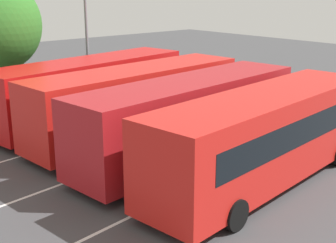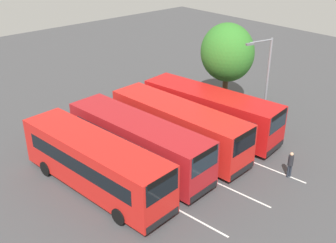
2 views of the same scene
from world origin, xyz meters
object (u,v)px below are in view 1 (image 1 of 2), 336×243
(bus_far_left, at_px, (266,135))
(street_lamp, at_px, (88,34))
(bus_center_left, at_px, (190,116))
(pedestrian, at_px, (206,86))
(bus_center_right, at_px, (138,100))
(bus_far_right, at_px, (91,89))

(bus_far_left, height_order, street_lamp, street_lamp)
(bus_center_left, distance_m, pedestrian, 9.22)
(pedestrian, bearing_deg, bus_center_left, 63.31)
(bus_center_right, bearing_deg, pedestrian, 16.54)
(bus_center_left, xyz_separation_m, bus_center_right, (0.05, 3.33, 0.00))
(bus_center_right, height_order, street_lamp, street_lamp)
(bus_far_left, relative_size, bus_far_right, 1.00)
(bus_center_right, relative_size, street_lamp, 1.56)
(bus_center_right, height_order, pedestrian, bus_center_right)
(bus_far_right, bearing_deg, bus_center_left, -96.58)
(bus_center_left, height_order, street_lamp, street_lamp)
(bus_far_left, xyz_separation_m, street_lamp, (1.51, 13.32, 2.23))
(street_lamp, bearing_deg, bus_far_left, 6.27)
(bus_center_left, xyz_separation_m, bus_far_right, (-0.21, 6.70, 0.00))
(bus_far_left, distance_m, bus_center_right, 6.65)
(bus_center_left, relative_size, bus_far_right, 0.99)
(bus_center_left, bearing_deg, street_lamp, 74.29)
(bus_center_left, distance_m, bus_far_right, 6.70)
(bus_far_right, relative_size, street_lamp, 1.57)
(bus_center_right, xyz_separation_m, pedestrian, (6.94, 2.64, -0.72))
(bus_center_right, height_order, bus_far_right, same)
(bus_far_right, distance_m, street_lamp, 4.48)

